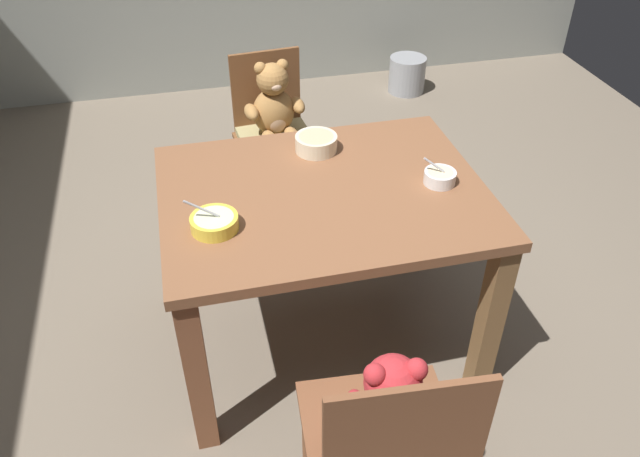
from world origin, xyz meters
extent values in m
cube|color=#726555|center=(0.00, 0.00, -0.02)|extent=(5.20, 5.20, 0.04)
cube|color=brown|center=(0.00, 0.00, 0.71)|extent=(1.12, 0.87, 0.04)
cube|color=brown|center=(-0.51, -0.38, 0.35)|extent=(0.07, 0.07, 0.69)
cube|color=brown|center=(0.51, -0.38, 0.35)|extent=(0.07, 0.07, 0.69)
cube|color=brown|center=(-0.51, 0.38, 0.35)|extent=(0.07, 0.07, 0.69)
cube|color=brown|center=(0.51, 0.38, 0.35)|extent=(0.07, 0.07, 0.69)
cube|color=brown|center=(-0.02, 0.79, 0.45)|extent=(0.40, 0.45, 0.02)
cube|color=brown|center=(-0.04, 0.99, 0.65)|extent=(0.33, 0.05, 0.39)
cylinder|color=brown|center=(-0.15, 0.60, 0.22)|extent=(0.04, 0.04, 0.44)
cylinder|color=brown|center=(0.15, 0.63, 0.22)|extent=(0.04, 0.04, 0.44)
cylinder|color=brown|center=(-0.19, 0.96, 0.22)|extent=(0.04, 0.04, 0.44)
cylinder|color=brown|center=(0.11, 0.98, 0.22)|extent=(0.04, 0.04, 0.44)
cube|color=tan|center=(-0.02, 0.79, 0.48)|extent=(0.37, 0.41, 0.04)
ellipsoid|color=#A87842|center=(-0.03, 0.87, 0.61)|extent=(0.21, 0.18, 0.22)
ellipsoid|color=#DDB28D|center=(-0.02, 0.81, 0.59)|extent=(0.11, 0.07, 0.13)
sphere|color=#A87842|center=(-0.03, 0.86, 0.77)|extent=(0.15, 0.15, 0.15)
ellipsoid|color=#DDB28D|center=(-0.02, 0.80, 0.76)|extent=(0.06, 0.06, 0.04)
sphere|color=#A87842|center=(-0.08, 0.86, 0.83)|extent=(0.06, 0.06, 0.06)
sphere|color=#A87842|center=(0.02, 0.87, 0.83)|extent=(0.06, 0.06, 0.06)
ellipsoid|color=#A87842|center=(-0.13, 0.83, 0.63)|extent=(0.07, 0.13, 0.06)
ellipsoid|color=#A87842|center=(0.09, 0.85, 0.63)|extent=(0.07, 0.13, 0.06)
ellipsoid|color=#A87842|center=(-0.07, 0.75, 0.53)|extent=(0.08, 0.15, 0.07)
ellipsoid|color=#A87842|center=(0.04, 0.76, 0.53)|extent=(0.08, 0.15, 0.07)
cube|color=brown|center=(-0.03, -0.79, 0.45)|extent=(0.45, 0.44, 0.02)
cube|color=brown|center=(-0.05, -0.99, 0.67)|extent=(0.39, 0.05, 0.43)
cylinder|color=brown|center=(0.16, -0.64, 0.22)|extent=(0.04, 0.04, 0.44)
cylinder|color=brown|center=(-0.20, -0.61, 0.22)|extent=(0.04, 0.04, 0.44)
ellipsoid|color=red|center=(-0.04, -0.87, 0.57)|extent=(0.21, 0.18, 0.23)
ellipsoid|color=beige|center=(-0.03, -0.81, 0.56)|extent=(0.11, 0.07, 0.14)
sphere|color=red|center=(-0.04, -0.86, 0.74)|extent=(0.14, 0.14, 0.14)
ellipsoid|color=beige|center=(-0.03, -0.80, 0.73)|extent=(0.06, 0.05, 0.04)
sphere|color=red|center=(0.01, -0.87, 0.79)|extent=(0.05, 0.05, 0.05)
sphere|color=red|center=(-0.09, -0.86, 0.79)|extent=(0.05, 0.05, 0.05)
ellipsoid|color=red|center=(0.07, -0.85, 0.60)|extent=(0.07, 0.13, 0.06)
ellipsoid|color=red|center=(-0.15, -0.83, 0.60)|extent=(0.07, 0.13, 0.06)
ellipsoid|color=red|center=(0.03, -0.75, 0.49)|extent=(0.08, 0.15, 0.07)
ellipsoid|color=red|center=(-0.08, -0.74, 0.49)|extent=(0.08, 0.15, 0.07)
cylinder|color=silver|center=(0.41, -0.05, 0.75)|extent=(0.11, 0.11, 0.05)
cylinder|color=silver|center=(0.41, -0.05, 0.73)|extent=(0.06, 0.06, 0.01)
cylinder|color=beige|center=(0.41, -0.05, 0.77)|extent=(0.09, 0.09, 0.01)
cylinder|color=#BCBCC1|center=(0.38, -0.04, 0.80)|extent=(0.08, 0.03, 0.06)
ellipsoid|color=#BCBCC1|center=(0.42, -0.05, 0.77)|extent=(0.04, 0.03, 0.01)
cylinder|color=beige|center=(0.04, 0.27, 0.76)|extent=(0.16, 0.16, 0.06)
cylinder|color=beige|center=(0.04, 0.27, 0.73)|extent=(0.09, 0.09, 0.01)
cylinder|color=#CFAE86|center=(0.04, 0.27, 0.79)|extent=(0.13, 0.13, 0.01)
cylinder|color=yellow|center=(-0.39, -0.13, 0.75)|extent=(0.15, 0.15, 0.05)
cylinder|color=yellow|center=(-0.39, -0.13, 0.73)|extent=(0.08, 0.08, 0.01)
cylinder|color=beige|center=(-0.39, -0.13, 0.77)|extent=(0.13, 0.13, 0.01)
cylinder|color=#BCBCC1|center=(-0.42, -0.13, 0.81)|extent=(0.11, 0.01, 0.08)
ellipsoid|color=#BCBCC1|center=(-0.38, -0.13, 0.77)|extent=(0.03, 0.02, 0.01)
cylinder|color=#93969B|center=(1.13, 2.15, 0.12)|extent=(0.25, 0.25, 0.25)
camera|label=1|loc=(-0.43, -1.76, 1.95)|focal=35.29mm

